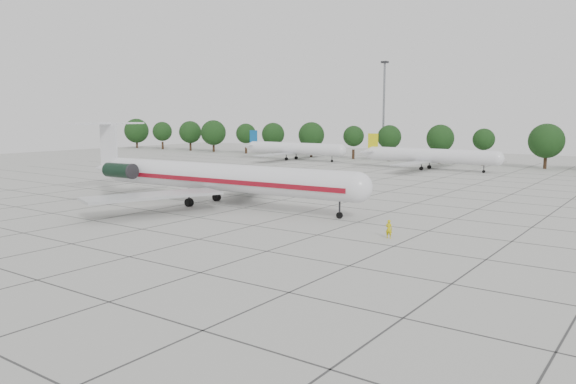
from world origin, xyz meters
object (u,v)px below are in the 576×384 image
Objects in this scene: bg_airliner_b at (294,149)px; bg_airliner_c at (429,156)px; main_airliner at (207,176)px; ground_crew at (389,229)px; floodlight_mast at (384,104)px.

bg_airliner_c is at bearing -6.78° from bg_airliner_b.
main_airliner is 72.78m from bg_airliner_b.
bg_airliner_c is (-22.02, 65.86, 2.02)m from ground_crew.
floodlight_mast is at bearing 97.47° from main_airliner.
main_airliner reaches higher than ground_crew.
ground_crew is at bearing -13.39° from main_airliner.
bg_airliner_b is at bearing 112.67° from main_airliner.
bg_airliner_b is at bearing -56.18° from ground_crew.
floodlight_mast is at bearing 133.44° from bg_airliner_c.
bg_airliner_b and bg_airliner_c have the same top height.
main_airliner is at bearing -63.99° from bg_airliner_b.
ground_crew is 92.52m from bg_airliner_b.
main_airliner is 1.76× the size of floodlight_mast.
bg_airliner_c is at bearing -78.15° from ground_crew.
bg_airliner_c is (6.08, 60.88, -0.79)m from main_airliner.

